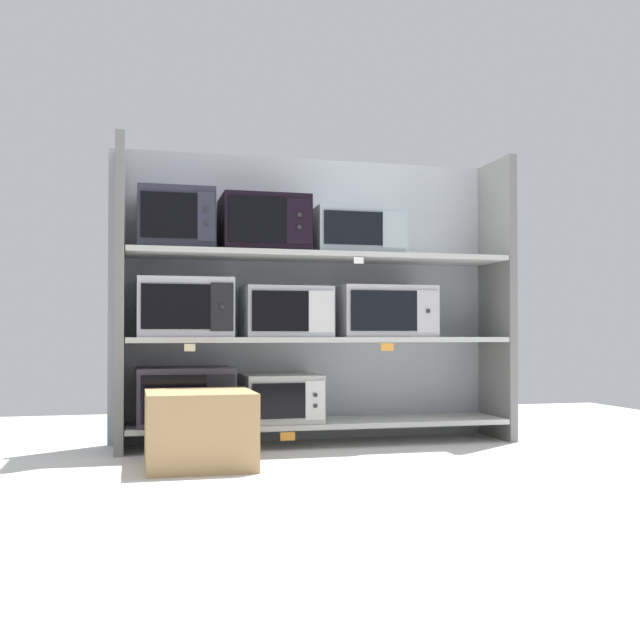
{
  "coord_description": "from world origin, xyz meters",
  "views": [
    {
      "loc": [
        -1.07,
        -4.34,
        0.64
      ],
      "look_at": [
        0.0,
        0.0,
        0.73
      ],
      "focal_mm": 42.87,
      "sensor_mm": 36.0,
      "label": 1
    }
  ],
  "objects_px": {
    "microwave_5": "(175,220)",
    "microwave_6": "(264,225)",
    "microwave_4": "(383,312)",
    "microwave_0": "(185,396)",
    "microwave_1": "(281,398)",
    "microwave_3": "(285,312)",
    "shipping_carton": "(200,429)",
    "microwave_7": "(356,233)",
    "microwave_2": "(184,308)"
  },
  "relations": [
    {
      "from": "microwave_4",
      "to": "microwave_5",
      "type": "relative_size",
      "value": 1.34
    },
    {
      "from": "microwave_1",
      "to": "microwave_3",
      "type": "bearing_deg",
      "value": -0.33
    },
    {
      "from": "microwave_0",
      "to": "microwave_1",
      "type": "height_order",
      "value": "microwave_0"
    },
    {
      "from": "microwave_0",
      "to": "microwave_2",
      "type": "xyz_separation_m",
      "value": [
        -0.0,
        0.0,
        0.49
      ]
    },
    {
      "from": "microwave_3",
      "to": "microwave_6",
      "type": "height_order",
      "value": "microwave_6"
    },
    {
      "from": "microwave_4",
      "to": "microwave_5",
      "type": "height_order",
      "value": "microwave_5"
    },
    {
      "from": "microwave_0",
      "to": "microwave_5",
      "type": "xyz_separation_m",
      "value": [
        -0.05,
        0.0,
        0.99
      ]
    },
    {
      "from": "microwave_6",
      "to": "shipping_carton",
      "type": "height_order",
      "value": "microwave_6"
    },
    {
      "from": "microwave_1",
      "to": "microwave_6",
      "type": "relative_size",
      "value": 0.88
    },
    {
      "from": "microwave_0",
      "to": "microwave_2",
      "type": "relative_size",
      "value": 1.01
    },
    {
      "from": "microwave_3",
      "to": "microwave_7",
      "type": "distance_m",
      "value": 0.64
    },
    {
      "from": "microwave_2",
      "to": "shipping_carton",
      "type": "xyz_separation_m",
      "value": [
        0.03,
        -0.6,
        -0.61
      ]
    },
    {
      "from": "microwave_1",
      "to": "microwave_4",
      "type": "xyz_separation_m",
      "value": [
        0.62,
        -0.0,
        0.5
      ]
    },
    {
      "from": "microwave_1",
      "to": "microwave_3",
      "type": "relative_size",
      "value": 0.88
    },
    {
      "from": "microwave_5",
      "to": "microwave_7",
      "type": "distance_m",
      "value": 1.06
    },
    {
      "from": "microwave_1",
      "to": "microwave_7",
      "type": "bearing_deg",
      "value": 0.01
    },
    {
      "from": "microwave_5",
      "to": "shipping_carton",
      "type": "relative_size",
      "value": 0.82
    },
    {
      "from": "microwave_6",
      "to": "microwave_3",
      "type": "bearing_deg",
      "value": 0.06
    },
    {
      "from": "microwave_6",
      "to": "microwave_4",
      "type": "bearing_deg",
      "value": 0.01
    },
    {
      "from": "microwave_5",
      "to": "microwave_6",
      "type": "distance_m",
      "value": 0.5
    },
    {
      "from": "microwave_5",
      "to": "microwave_6",
      "type": "relative_size",
      "value": 0.85
    },
    {
      "from": "microwave_1",
      "to": "shipping_carton",
      "type": "relative_size",
      "value": 0.85
    },
    {
      "from": "microwave_1",
      "to": "microwave_2",
      "type": "distance_m",
      "value": 0.76
    },
    {
      "from": "microwave_3",
      "to": "microwave_0",
      "type": "bearing_deg",
      "value": -179.99
    },
    {
      "from": "microwave_2",
      "to": "microwave_6",
      "type": "height_order",
      "value": "microwave_6"
    },
    {
      "from": "microwave_2",
      "to": "microwave_6",
      "type": "xyz_separation_m",
      "value": [
        0.45,
        -0.0,
        0.48
      ]
    },
    {
      "from": "microwave_7",
      "to": "microwave_2",
      "type": "bearing_deg",
      "value": -179.99
    },
    {
      "from": "microwave_5",
      "to": "microwave_3",
      "type": "bearing_deg",
      "value": -0.01
    },
    {
      "from": "microwave_5",
      "to": "microwave_6",
      "type": "bearing_deg",
      "value": -0.03
    },
    {
      "from": "microwave_6",
      "to": "microwave_1",
      "type": "bearing_deg",
      "value": 0.15
    },
    {
      "from": "microwave_4",
      "to": "shipping_carton",
      "type": "height_order",
      "value": "microwave_4"
    },
    {
      "from": "microwave_2",
      "to": "microwave_7",
      "type": "height_order",
      "value": "microwave_7"
    },
    {
      "from": "microwave_6",
      "to": "shipping_carton",
      "type": "distance_m",
      "value": 1.31
    },
    {
      "from": "microwave_5",
      "to": "microwave_6",
      "type": "height_order",
      "value": "microwave_5"
    },
    {
      "from": "microwave_3",
      "to": "microwave_4",
      "type": "bearing_deg",
      "value": -0.0
    },
    {
      "from": "microwave_3",
      "to": "microwave_6",
      "type": "relative_size",
      "value": 1.0
    },
    {
      "from": "microwave_5",
      "to": "microwave_4",
      "type": "bearing_deg",
      "value": -0.01
    },
    {
      "from": "microwave_3",
      "to": "microwave_4",
      "type": "relative_size",
      "value": 0.87
    },
    {
      "from": "microwave_0",
      "to": "microwave_3",
      "type": "xyz_separation_m",
      "value": [
        0.57,
        0.0,
        0.47
      ]
    },
    {
      "from": "microwave_5",
      "to": "microwave_6",
      "type": "xyz_separation_m",
      "value": [
        0.5,
        -0.0,
        -0.01
      ]
    },
    {
      "from": "microwave_3",
      "to": "microwave_6",
      "type": "distance_m",
      "value": 0.52
    },
    {
      "from": "microwave_1",
      "to": "microwave_5",
      "type": "bearing_deg",
      "value": -180.0
    },
    {
      "from": "microwave_4",
      "to": "microwave_6",
      "type": "xyz_separation_m",
      "value": [
        -0.73,
        -0.0,
        0.49
      ]
    },
    {
      "from": "microwave_1",
      "to": "microwave_6",
      "type": "xyz_separation_m",
      "value": [
        -0.1,
        -0.0,
        1.0
      ]
    },
    {
      "from": "microwave_4",
      "to": "microwave_6",
      "type": "height_order",
      "value": "microwave_6"
    },
    {
      "from": "microwave_4",
      "to": "microwave_0",
      "type": "bearing_deg",
      "value": -179.99
    },
    {
      "from": "microwave_0",
      "to": "microwave_3",
      "type": "height_order",
      "value": "microwave_3"
    },
    {
      "from": "microwave_2",
      "to": "microwave_3",
      "type": "bearing_deg",
      "value": -0.01
    },
    {
      "from": "microwave_4",
      "to": "shipping_carton",
      "type": "bearing_deg",
      "value": -152.27
    },
    {
      "from": "microwave_3",
      "to": "microwave_5",
      "type": "relative_size",
      "value": 1.17
    }
  ]
}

